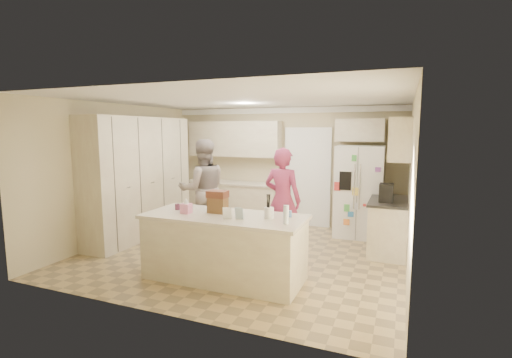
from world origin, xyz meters
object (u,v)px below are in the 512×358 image
at_px(teen_girl, 282,200).
at_px(coffee_maker, 386,193).
at_px(utensil_crock, 269,213).
at_px(refrigerator, 359,192).
at_px(dollhouse_body, 218,205).
at_px(teen_boy, 203,189).
at_px(island_base, 224,249).
at_px(tissue_box, 186,208).

bearing_deg(teen_girl, coffee_maker, -159.21).
height_order(coffee_maker, utensil_crock, coffee_maker).
height_order(refrigerator, coffee_maker, refrigerator).
bearing_deg(dollhouse_body, coffee_maker, 39.29).
bearing_deg(teen_boy, island_base, 89.38).
xyz_separation_m(coffee_maker, tissue_box, (-2.60, -2.00, -0.07)).
distance_m(dollhouse_body, teen_girl, 1.47).
bearing_deg(teen_boy, coffee_maker, 145.90).
bearing_deg(dollhouse_body, teen_boy, 126.20).
xyz_separation_m(tissue_box, teen_boy, (-0.73, 1.74, -0.03)).
bearing_deg(utensil_crock, island_base, -175.60).
height_order(utensil_crock, teen_boy, teen_boy).
xyz_separation_m(refrigerator, island_base, (-1.50, -2.91, -0.46)).
relative_size(island_base, teen_girl, 1.21).
relative_size(coffee_maker, tissue_box, 2.14).
bearing_deg(coffee_maker, utensil_crock, -127.12).
bearing_deg(island_base, refrigerator, 62.63).
height_order(coffee_maker, teen_girl, teen_girl).
height_order(island_base, utensil_crock, utensil_crock).
bearing_deg(utensil_crock, dollhouse_body, 176.42).
height_order(tissue_box, dollhouse_body, dollhouse_body).
relative_size(coffee_maker, dollhouse_body, 1.15).
height_order(dollhouse_body, teen_boy, teen_boy).
bearing_deg(refrigerator, teen_boy, -156.82).
xyz_separation_m(island_base, tissue_box, (-0.55, -0.10, 0.56)).
distance_m(refrigerator, teen_boy, 3.06).
distance_m(island_base, teen_boy, 2.15).
distance_m(refrigerator, coffee_maker, 1.16).
relative_size(island_base, utensil_crock, 14.67).
distance_m(refrigerator, tissue_box, 3.64).
distance_m(utensil_crock, teen_girl, 1.44).
distance_m(dollhouse_body, teen_boy, 1.91).
distance_m(coffee_maker, utensil_crock, 2.32).
bearing_deg(utensil_crock, coffee_maker, 52.88).
bearing_deg(teen_boy, utensil_crock, 101.93).
bearing_deg(tissue_box, refrigerator, 55.65).
distance_m(utensil_crock, teen_boy, 2.50).
bearing_deg(dollhouse_body, tissue_box, -153.43).
bearing_deg(refrigerator, island_base, -118.62).
relative_size(coffee_maker, teen_boy, 0.16).
bearing_deg(coffee_maker, dollhouse_body, -140.71).
bearing_deg(island_base, teen_girl, 75.16).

